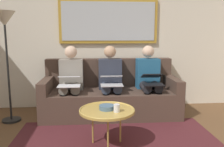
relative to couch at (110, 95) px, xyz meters
The scene contains 14 objects.
wall_rear 1.10m from the couch, 90.00° to the right, with size 6.00×0.12×2.60m, color beige.
area_rug 1.30m from the couch, 90.00° to the left, with size 2.60×1.80×0.01m, color #4C1E23.
couch is the anchor object (origin of this frame).
framed_mirror 1.30m from the couch, 90.00° to the right, with size 1.74×0.05×0.77m.
coffee_table 1.23m from the couch, 84.38° to the left, with size 0.65×0.65×0.47m.
cup 1.32m from the couch, 89.37° to the left, with size 0.07×0.07×0.09m, color silver.
bowl 1.23m from the couch, 84.32° to the left, with size 0.18×0.18×0.05m, color slate.
person_left 0.71m from the couch, behind, with size 0.38×0.58×1.14m.
laptop_black 0.77m from the couch, 154.74° to the left, with size 0.31×0.37×0.16m.
person_middle 0.31m from the couch, 90.00° to the left, with size 0.38×0.58×1.14m.
laptop_silver 0.45m from the couch, 90.00° to the left, with size 0.34×0.34×0.15m.
person_right 0.71m from the couch, ahead, with size 0.38×0.58×1.14m.
laptop_white 0.78m from the couch, 26.19° to the left, with size 0.33×0.35×0.15m.
standing_lamp 1.90m from the couch, ahead, with size 0.32×0.32×1.66m.
Camera 1 is at (0.26, 1.74, 1.33)m, focal length 37.86 mm.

